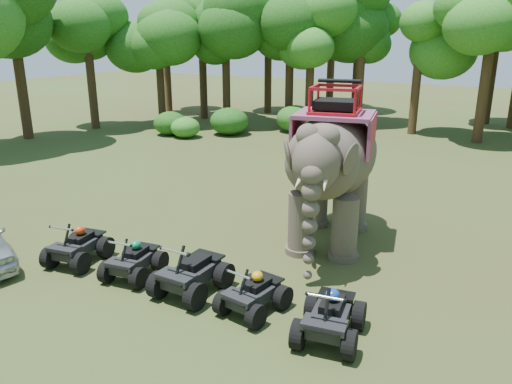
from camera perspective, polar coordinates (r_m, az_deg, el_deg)
ground at (r=13.16m, az=-2.52°, el=-9.32°), size 110.00×110.00×0.00m
elephant at (r=14.60m, az=8.66°, el=3.10°), size 3.45×5.94×4.69m
atv_0 at (r=14.36m, az=-19.74°, el=-5.32°), size 1.44×1.82×1.23m
atv_1 at (r=13.15m, az=-13.84°, el=-7.08°), size 1.32×1.68×1.15m
atv_2 at (r=12.08m, az=-7.38°, el=-8.47°), size 1.39×1.86×1.35m
atv_3 at (r=11.27m, az=-0.28°, el=-10.94°), size 1.36×1.71×1.14m
atv_4 at (r=10.45m, az=8.50°, el=-13.21°), size 1.48×1.87×1.27m
tree_0 at (r=32.33m, az=17.93°, el=12.71°), size 5.10×5.10×7.29m
tree_1 at (r=30.91m, az=24.89°, el=12.95°), size 5.99×5.99×8.55m
tree_25 at (r=32.39m, az=-25.61°, el=13.85°), size 6.65×6.65×9.50m
tree_26 at (r=34.49m, az=-18.45°, el=13.49°), size 5.58×5.58×7.97m
tree_27 at (r=35.21m, az=-10.94°, el=13.62°), size 5.15×5.15×7.35m
tree_28 at (r=34.88m, az=-3.45°, el=14.32°), size 5.54×5.54×7.91m
tree_29 at (r=34.17m, az=3.87°, el=14.48°), size 5.74×5.74×8.19m
tree_30 at (r=36.04m, az=11.44°, el=13.64°), size 5.11×5.11×7.30m
tree_32 at (r=39.60m, az=1.39°, el=15.18°), size 5.96×5.96×8.52m
tree_33 at (r=36.98m, az=-6.12°, el=14.46°), size 5.56×5.56×7.94m
tree_34 at (r=32.90m, az=6.22°, el=14.03°), size 5.52×5.52×7.88m
tree_35 at (r=42.40m, az=8.65°, el=16.24°), size 7.08×7.08×10.11m
tree_36 at (r=41.05m, az=-10.15°, el=14.40°), size 5.35×5.35×7.65m
tree_38 at (r=38.00m, az=25.51°, el=13.40°), size 5.93×5.93×8.48m
tree_39 at (r=33.78m, az=11.90°, el=14.91°), size 6.38×6.38×9.12m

